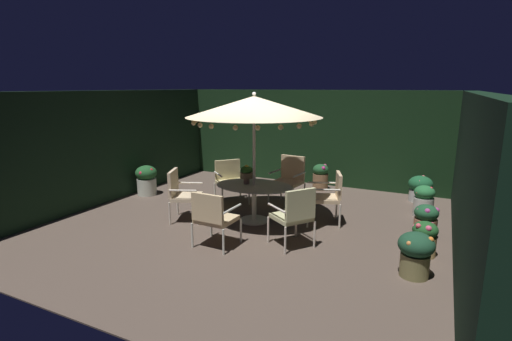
{
  "coord_description": "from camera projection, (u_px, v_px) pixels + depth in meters",
  "views": [
    {
      "loc": [
        3.21,
        -6.33,
        2.58
      ],
      "look_at": [
        0.04,
        0.16,
        1.0
      ],
      "focal_mm": 26.92,
      "sensor_mm": 36.0,
      "label": 1
    }
  ],
  "objects": [
    {
      "name": "patio_chair_south",
      "position": [
        213.0,
        215.0,
        6.19
      ],
      "size": [
        0.65,
        0.6,
        0.95
      ],
      "color": "silver",
      "rests_on": "ground_plane"
    },
    {
      "name": "hedge_backdrop_rear",
      "position": [
        311.0,
        137.0,
        10.37
      ],
      "size": [
        7.65,
        0.3,
        2.5
      ],
      "primitive_type": "cube",
      "color": "black",
      "rests_on": "ground_plane"
    },
    {
      "name": "potted_plant_front_corner",
      "position": [
        416.0,
        252.0,
        5.27
      ],
      "size": [
        0.49,
        0.49,
        0.64
      ],
      "color": "olive",
      "rests_on": "ground_plane"
    },
    {
      "name": "patio_chair_northeast",
      "position": [
        289.0,
        177.0,
        8.58
      ],
      "size": [
        0.71,
        0.67,
        1.06
      ],
      "color": "silver",
      "rests_on": "ground_plane"
    },
    {
      "name": "potted_plant_back_left",
      "position": [
        321.0,
        176.0,
        9.79
      ],
      "size": [
        0.4,
        0.4,
        0.66
      ],
      "color": "#8C6544",
      "rests_on": "ground_plane"
    },
    {
      "name": "potted_plant_right_far",
      "position": [
        146.0,
        179.0,
        9.29
      ],
      "size": [
        0.51,
        0.51,
        0.72
      ],
      "color": "beige",
      "rests_on": "ground_plane"
    },
    {
      "name": "potted_plant_back_center",
      "position": [
        420.0,
        188.0,
        8.76
      ],
      "size": [
        0.53,
        0.53,
        0.6
      ],
      "color": "silver",
      "rests_on": "ground_plane"
    },
    {
      "name": "centerpiece_planter",
      "position": [
        247.0,
        173.0,
        7.45
      ],
      "size": [
        0.25,
        0.25,
        0.37
      ],
      "color": "#866454",
      "rests_on": "patio_dining_table"
    },
    {
      "name": "patio_chair_east",
      "position": [
        230.0,
        178.0,
        8.7
      ],
      "size": [
        0.87,
        0.87,
        0.94
      ],
      "color": "silver",
      "rests_on": "ground_plane"
    },
    {
      "name": "patio_umbrella",
      "position": [
        254.0,
        107.0,
        7.06
      ],
      "size": [
        2.53,
        2.53,
        2.49
      ],
      "color": "silver",
      "rests_on": "ground_plane"
    },
    {
      "name": "patio_chair_southeast",
      "position": [
        181.0,
        191.0,
        7.49
      ],
      "size": [
        0.76,
        0.79,
        1.0
      ],
      "color": "beige",
      "rests_on": "ground_plane"
    },
    {
      "name": "hedge_backdrop_left",
      "position": [
        108.0,
        146.0,
        8.79
      ],
      "size": [
        0.3,
        7.49,
        2.5
      ],
      "primitive_type": "cube",
      "color": "black",
      "rests_on": "ground_plane"
    },
    {
      "name": "ground_plane",
      "position": [
        251.0,
        222.0,
        7.49
      ],
      "size": [
        7.65,
        7.49,
        0.02
      ],
      "primitive_type": "cube",
      "color": "brown"
    },
    {
      "name": "potted_plant_back_right",
      "position": [
        426.0,
        221.0,
        6.61
      ],
      "size": [
        0.4,
        0.4,
        0.61
      ],
      "color": "#A96E4F",
      "rests_on": "ground_plane"
    },
    {
      "name": "patio_dining_table",
      "position": [
        254.0,
        192.0,
        7.41
      ],
      "size": [
        1.55,
        1.13,
        0.73
      ],
      "color": "silver",
      "rests_on": "ground_plane"
    },
    {
      "name": "patio_chair_southwest",
      "position": [
        295.0,
        213.0,
        6.18
      ],
      "size": [
        0.8,
        0.81,
        1.02
      ],
      "color": "beige",
      "rests_on": "ground_plane"
    },
    {
      "name": "hedge_backdrop_right",
      "position": [
        473.0,
        179.0,
        5.64
      ],
      "size": [
        0.3,
        7.49,
        2.5
      ],
      "primitive_type": "cube",
      "color": "black",
      "rests_on": "ground_plane"
    },
    {
      "name": "patio_chair_north",
      "position": [
        329.0,
        194.0,
        7.29
      ],
      "size": [
        0.78,
        0.74,
        0.99
      ],
      "color": "silver",
      "rests_on": "ground_plane"
    },
    {
      "name": "potted_plant_left_near",
      "position": [
        425.0,
        237.0,
        5.94
      ],
      "size": [
        0.38,
        0.38,
        0.55
      ],
      "color": "tan",
      "rests_on": "ground_plane"
    },
    {
      "name": "potted_plant_right_near",
      "position": [
        424.0,
        200.0,
        7.78
      ],
      "size": [
        0.4,
        0.4,
        0.63
      ],
      "color": "beige",
      "rests_on": "ground_plane"
    }
  ]
}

